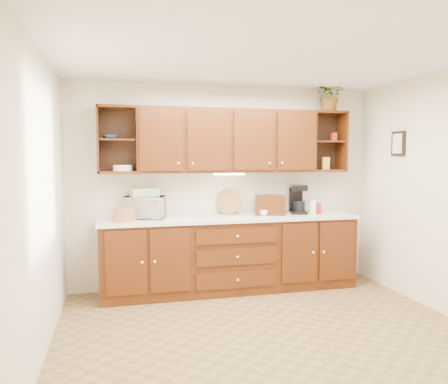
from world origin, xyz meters
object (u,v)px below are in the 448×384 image
microwave (144,207)px  potted_plant (330,96)px  coffee_maker (298,200)px  bread_box (270,205)px

microwave → potted_plant: bearing=13.5°
coffee_maker → potted_plant: potted_plant is taller
bread_box → coffee_maker: (0.41, 0.06, 0.05)m
coffee_maker → potted_plant: bearing=16.7°
coffee_maker → microwave: bearing=-164.1°
bread_box → microwave: bearing=-169.5°
bread_box → coffee_maker: bearing=20.9°
microwave → bread_box: 1.60m
microwave → bread_box: microwave is taller
bread_box → potted_plant: 1.67m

